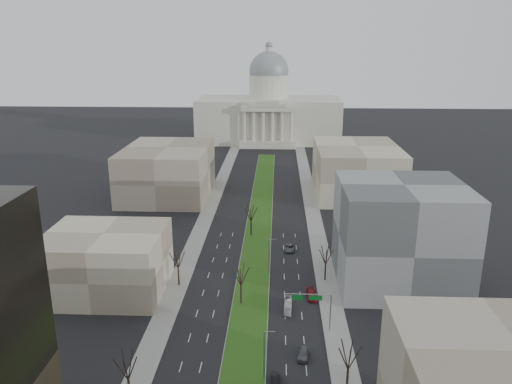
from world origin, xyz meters
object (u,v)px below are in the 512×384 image
(car_grey_far, at_px, (290,248))
(box_van, at_px, (288,305))
(car_grey_near, at_px, (304,353))
(car_red, at_px, (312,295))
(car_black, at_px, (275,380))

(car_grey_far, distance_m, box_van, 31.45)
(car_grey_near, distance_m, car_red, 22.04)
(car_black, xyz_separation_m, car_grey_far, (3.51, 55.81, 0.05))
(car_red, bearing_deg, box_van, -140.42)
(car_red, height_order, car_grey_far, car_red)
(car_black, bearing_deg, car_grey_near, 55.36)
(car_grey_near, distance_m, car_grey_far, 48.16)
(car_red, relative_size, box_van, 0.80)
(car_black, distance_m, car_grey_far, 55.92)
(car_black, relative_size, car_grey_far, 0.78)
(car_black, height_order, car_red, car_red)
(car_grey_near, bearing_deg, box_van, 108.62)
(box_van, bearing_deg, car_black, -92.70)
(box_van, bearing_deg, car_grey_near, -78.10)
(car_black, xyz_separation_m, car_red, (7.90, 29.53, 0.07))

